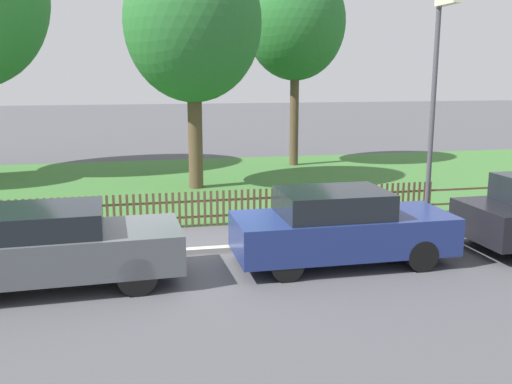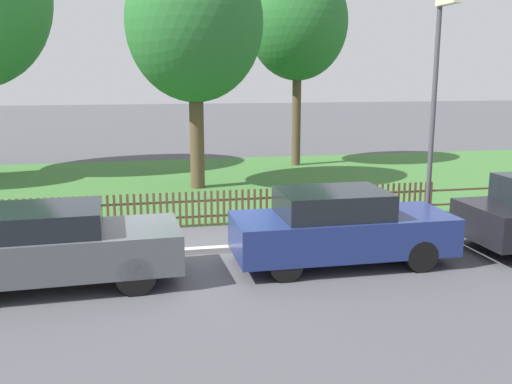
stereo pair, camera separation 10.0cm
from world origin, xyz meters
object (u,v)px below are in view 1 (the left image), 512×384
object	(u,v)px
parked_car_navy_estate	(52,246)
tree_mid_park	(193,23)
parked_car_red_compact	(340,227)
tree_far_left	(295,23)
covered_motorcycle	(314,208)
street_lamp	(437,88)

from	to	relation	value
parked_car_navy_estate	tree_mid_park	distance (m)	9.89
parked_car_red_compact	tree_far_left	xyz separation A→B (m)	(2.47, 11.96, 4.80)
tree_mid_park	parked_car_red_compact	bearing A→B (deg)	-76.82
tree_far_left	covered_motorcycle	bearing A→B (deg)	-103.24
parked_car_navy_estate	tree_mid_park	bearing A→B (deg)	65.42
tree_mid_park	street_lamp	bearing A→B (deg)	-54.93
covered_motorcycle	street_lamp	bearing A→B (deg)	-12.32
covered_motorcycle	tree_far_left	xyz separation A→B (m)	(2.30, 9.79, 4.94)
parked_car_navy_estate	street_lamp	xyz separation A→B (m)	(7.97, 1.64, 2.59)
parked_car_red_compact	street_lamp	size ratio (longest dim) A/B	0.81
tree_far_left	street_lamp	size ratio (longest dim) A/B	1.49
parked_car_red_compact	covered_motorcycle	world-z (taller)	parked_car_red_compact
parked_car_navy_estate	covered_motorcycle	bearing A→B (deg)	20.50
street_lamp	parked_car_navy_estate	bearing A→B (deg)	-168.38
parked_car_red_compact	street_lamp	xyz separation A→B (m)	(2.71, 1.53, 2.58)
parked_car_navy_estate	covered_motorcycle	xyz separation A→B (m)	(5.43, 2.28, -0.13)
parked_car_red_compact	covered_motorcycle	xyz separation A→B (m)	(0.17, 2.17, -0.14)
parked_car_red_compact	street_lamp	world-z (taller)	street_lamp
parked_car_navy_estate	street_lamp	world-z (taller)	street_lamp
covered_motorcycle	tree_far_left	world-z (taller)	tree_far_left
parked_car_navy_estate	street_lamp	size ratio (longest dim) A/B	0.83
parked_car_navy_estate	covered_motorcycle	world-z (taller)	parked_car_navy_estate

